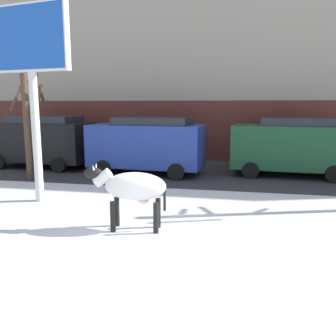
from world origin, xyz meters
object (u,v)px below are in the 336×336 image
Objects in this scene: cow_holstein at (133,187)px; car_blue_van at (147,144)px; billboard at (30,50)px; pedestrian_near_billboard at (45,142)px; car_black_van at (41,140)px; bare_tree_right_lot at (28,121)px; car_darkgreen_van at (292,145)px.

cow_holstein is 0.41× the size of car_blue_van.
billboard is 6.00m from car_blue_van.
car_black_van is at bearing -63.36° from pedestrian_near_billboard.
cow_holstein is at bearing -27.63° from billboard.
cow_holstein is 1.11× the size of pedestrian_near_billboard.
car_blue_van is 2.73× the size of pedestrian_near_billboard.
bare_tree_right_lot is at bearing 125.81° from billboard.
billboard reaches higher than car_darkgreen_van.
car_darkgreen_van is at bearing 58.94° from cow_holstein.
billboard is at bearing -145.29° from car_darkgreen_van.
cow_holstein is at bearing -77.93° from car_blue_van.
car_blue_van is at bearing -173.18° from car_darkgreen_van.
cow_holstein is 5.12m from billboard.
cow_holstein is 0.48× the size of bare_tree_right_lot.
bare_tree_right_lot is at bearing -65.32° from pedestrian_near_billboard.
car_darkgreen_van is 2.73× the size of pedestrian_near_billboard.
billboard is 1.39× the size of bare_tree_right_lot.
car_blue_van is (-1.40, 6.54, 0.24)m from cow_holstein.
car_black_van is 1.00× the size of car_darkgreen_van.
car_darkgreen_van is at bearing 34.71° from billboard.
car_blue_van is 1.00× the size of car_darkgreen_van.
billboard is (-3.46, 1.81, 3.31)m from cow_holstein.
car_black_van is 1.00× the size of car_blue_van.
pedestrian_near_billboard is (-1.23, 2.46, -0.36)m from car_black_van.
bare_tree_right_lot is at bearing -67.29° from car_black_van.
cow_holstein is 8.44m from car_darkgreen_van.
cow_holstein is 12.27m from pedestrian_near_billboard.
car_black_van and car_blue_van have the same top height.
car_blue_van is at bearing -6.05° from car_black_van.
bare_tree_right_lot reaches higher than car_blue_van.
cow_holstein is 7.19m from bare_tree_right_lot.
pedestrian_near_billboard is at bearing 114.68° from bare_tree_right_lot.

